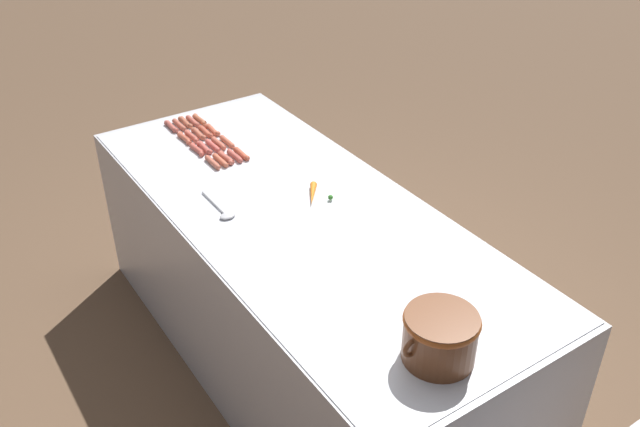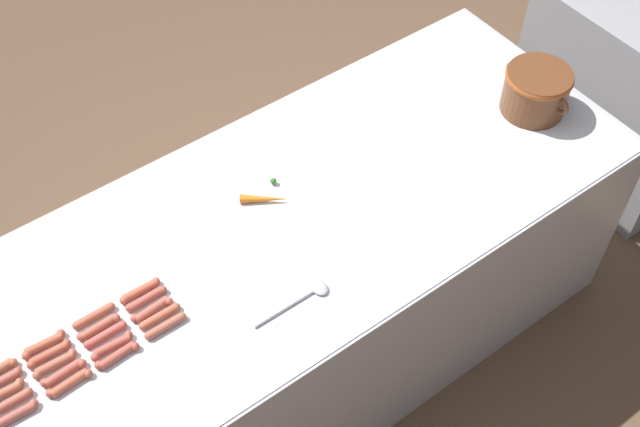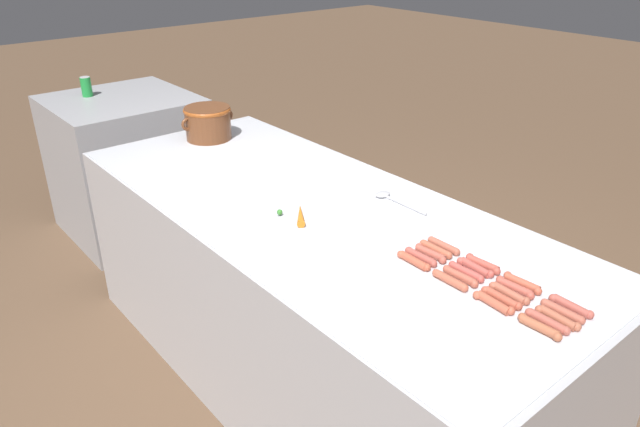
# 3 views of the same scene
# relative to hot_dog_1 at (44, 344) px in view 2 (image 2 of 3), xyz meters

# --- Properties ---
(ground_plane) EXTENTS (20.00, 20.00, 0.00)m
(ground_plane) POSITION_rel_hot_dog_1_xyz_m (0.03, 0.90, -0.90)
(ground_plane) COLOR brown
(griddle_counter) EXTENTS (1.01, 2.45, 0.88)m
(griddle_counter) POSITION_rel_hot_dog_1_xyz_m (0.03, 0.90, -0.46)
(griddle_counter) COLOR #BCBCC1
(griddle_counter) RESTS_ON ground_plane
(hot_dog_1) EXTENTS (0.04, 0.14, 0.03)m
(hot_dog_1) POSITION_rel_hot_dog_1_xyz_m (0.00, 0.00, 0.00)
(hot_dog_1) COLOR #BE5940
(hot_dog_1) RESTS_ON griddle_counter
(hot_dog_2) EXTENTS (0.03, 0.14, 0.03)m
(hot_dog_2) POSITION_rel_hot_dog_1_xyz_m (-0.00, 0.16, 0.00)
(hot_dog_2) COLOR #B95A42
(hot_dog_2) RESTS_ON griddle_counter
(hot_dog_3) EXTENTS (0.03, 0.14, 0.03)m
(hot_dog_3) POSITION_rel_hot_dog_1_xyz_m (-0.00, 0.32, 0.00)
(hot_dog_3) COLOR #BE573D
(hot_dog_3) RESTS_ON griddle_counter
(hot_dog_5) EXTENTS (0.03, 0.14, 0.03)m
(hot_dog_5) POSITION_rel_hot_dog_1_xyz_m (0.04, -0.00, 0.00)
(hot_dog_5) COLOR #B7533D
(hot_dog_5) RESTS_ON griddle_counter
(hot_dog_6) EXTENTS (0.03, 0.14, 0.03)m
(hot_dog_6) POSITION_rel_hot_dog_1_xyz_m (0.04, 0.16, 0.00)
(hot_dog_6) COLOR #B55844
(hot_dog_6) RESTS_ON griddle_counter
(hot_dog_7) EXTENTS (0.03, 0.14, 0.03)m
(hot_dog_7) POSITION_rel_hot_dog_1_xyz_m (0.04, 0.32, 0.00)
(hot_dog_7) COLOR #B25146
(hot_dog_7) RESTS_ON griddle_counter
(hot_dog_8) EXTENTS (0.03, 0.14, 0.03)m
(hot_dog_8) POSITION_rel_hot_dog_1_xyz_m (0.08, -0.16, 0.00)
(hot_dog_8) COLOR #B05D43
(hot_dog_8) RESTS_ON griddle_counter
(hot_dog_9) EXTENTS (0.03, 0.14, 0.03)m
(hot_dog_9) POSITION_rel_hot_dog_1_xyz_m (0.08, -0.00, 0.00)
(hot_dog_9) COLOR #B15D46
(hot_dog_9) RESTS_ON griddle_counter
(hot_dog_10) EXTENTS (0.03, 0.14, 0.03)m
(hot_dog_10) POSITION_rel_hot_dog_1_xyz_m (0.08, 0.16, 0.00)
(hot_dog_10) COLOR #BD5047
(hot_dog_10) RESTS_ON griddle_counter
(hot_dog_11) EXTENTS (0.04, 0.14, 0.03)m
(hot_dog_11) POSITION_rel_hot_dog_1_xyz_m (0.08, 0.32, 0.00)
(hot_dog_11) COLOR #B55746
(hot_dog_11) RESTS_ON griddle_counter
(hot_dog_12) EXTENTS (0.03, 0.14, 0.03)m
(hot_dog_12) POSITION_rel_hot_dog_1_xyz_m (0.12, -0.16, 0.00)
(hot_dog_12) COLOR #B25A46
(hot_dog_12) RESTS_ON griddle_counter
(hot_dog_13) EXTENTS (0.03, 0.14, 0.03)m
(hot_dog_13) POSITION_rel_hot_dog_1_xyz_m (0.12, 0.01, 0.00)
(hot_dog_13) COLOR #B75445
(hot_dog_13) RESTS_ON griddle_counter
(hot_dog_14) EXTENTS (0.04, 0.14, 0.03)m
(hot_dog_14) POSITION_rel_hot_dog_1_xyz_m (0.12, 0.16, 0.00)
(hot_dog_14) COLOR #B95146
(hot_dog_14) RESTS_ON griddle_counter
(hot_dog_15) EXTENTS (0.03, 0.14, 0.03)m
(hot_dog_15) POSITION_rel_hot_dog_1_xyz_m (0.12, 0.32, 0.00)
(hot_dog_15) COLOR #B75B41
(hot_dog_15) RESTS_ON griddle_counter
(hot_dog_16) EXTENTS (0.03, 0.14, 0.03)m
(hot_dog_16) POSITION_rel_hot_dog_1_xyz_m (0.16, -0.16, 0.00)
(hot_dog_16) COLOR #B15246
(hot_dog_16) RESTS_ON griddle_counter
(hot_dog_17) EXTENTS (0.03, 0.14, 0.03)m
(hot_dog_17) POSITION_rel_hot_dog_1_xyz_m (0.16, 0.01, 0.00)
(hot_dog_17) COLOR #BC573E
(hot_dog_17) RESTS_ON griddle_counter
(hot_dog_18) EXTENTS (0.03, 0.14, 0.03)m
(hot_dog_18) POSITION_rel_hot_dog_1_xyz_m (0.16, 0.16, 0.00)
(hot_dog_18) COLOR #B74F42
(hot_dog_18) RESTS_ON griddle_counter
(hot_dog_19) EXTENTS (0.03, 0.14, 0.03)m
(hot_dog_19) POSITION_rel_hot_dog_1_xyz_m (0.16, 0.32, 0.00)
(hot_dog_19) COLOR #B15B46
(hot_dog_19) RESTS_ON griddle_counter
(bean_pot) EXTENTS (0.31, 0.25, 0.17)m
(bean_pot) POSITION_rel_hot_dog_1_xyz_m (0.13, 1.90, 0.08)
(bean_pot) COLOR brown
(bean_pot) RESTS_ON griddle_counter
(serving_spoon) EXTENTS (0.07, 0.27, 0.02)m
(serving_spoon) POSITION_rel_hot_dog_1_xyz_m (0.32, 0.74, -0.01)
(serving_spoon) COLOR #B7B7BC
(serving_spoon) RESTS_ON griddle_counter
(carrot) EXTENTS (0.13, 0.16, 0.03)m
(carrot) POSITION_rel_hot_dog_1_xyz_m (-0.08, 0.85, 0.00)
(carrot) COLOR orange
(carrot) RESTS_ON griddle_counter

